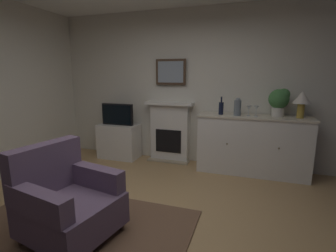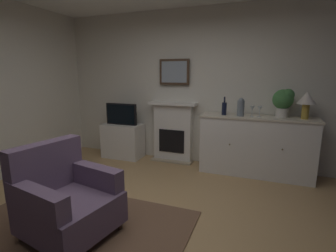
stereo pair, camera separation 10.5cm
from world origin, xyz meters
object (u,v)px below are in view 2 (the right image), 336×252
fireplace_unit (173,132)px  wine_bottle (224,108)px  armchair (66,199)px  tv_cabinet (123,141)px  table_lamp (307,100)px  framed_picture (174,72)px  tv_set (121,114)px  sideboard_cabinet (255,146)px  potted_plant_small (284,100)px  wine_glass_left (252,109)px  vase_decorative (241,107)px  wine_glass_center (260,109)px

fireplace_unit → wine_bottle: size_ratio=3.79×
armchair → tv_cabinet: bearing=107.5°
fireplace_unit → table_lamp: 2.21m
tv_cabinet → framed_picture: bearing=12.0°
armchair → table_lamp: bearing=44.5°
wine_bottle → tv_cabinet: size_ratio=0.39×
fireplace_unit → tv_set: bearing=-169.2°
sideboard_cabinet → tv_cabinet: 2.43m
framed_picture → sideboard_cabinet: framed_picture is taller
potted_plant_small → armchair: bearing=-131.1°
fireplace_unit → wine_glass_left: wine_glass_left is taller
tv_set → armchair: tv_set is taller
wine_bottle → tv_cabinet: bearing=178.4°
wine_bottle → wine_glass_left: wine_bottle is taller
potted_plant_small → framed_picture: bearing=174.4°
tv_cabinet → sideboard_cabinet: bearing=-0.4°
framed_picture → vase_decorative: 1.34m
wine_glass_center → tv_set: size_ratio=0.27×
tv_set → sideboard_cabinet: bearing=0.2°
fireplace_unit → wine_glass_center: (1.47, -0.22, 0.52)m
sideboard_cabinet → wine_bottle: (-0.51, -0.04, 0.58)m
fireplace_unit → potted_plant_small: potted_plant_small is taller
tv_set → potted_plant_small: 2.80m
framed_picture → sideboard_cabinet: size_ratio=0.32×
fireplace_unit → sideboard_cabinet: size_ratio=0.64×
tv_set → armchair: 2.45m
wine_glass_center → tv_set: wine_glass_center is taller
fireplace_unit → vase_decorative: 1.33m
sideboard_cabinet → wine_glass_center: 0.60m
tv_cabinet → tv_set: tv_set is taller
wine_glass_left → vase_decorative: 0.17m
potted_plant_small → fireplace_unit: bearing=175.8°
wine_bottle → wine_glass_left: (0.42, -0.00, 0.01)m
sideboard_cabinet → potted_plant_small: size_ratio=4.02×
tv_set → wine_glass_center: bearing=-0.7°
table_lamp → wine_glass_left: 0.75m
wine_glass_center → vase_decorative: (-0.28, -0.01, 0.02)m
fireplace_unit → tv_cabinet: (-0.97, -0.16, -0.22)m
fireplace_unit → tv_set: (-0.97, -0.19, 0.30)m
vase_decorative → sideboard_cabinet: bearing=11.1°
framed_picture → armchair: bearing=-95.6°
fireplace_unit → wine_bottle: (0.94, -0.22, 0.51)m
table_lamp → vase_decorative: bearing=-176.8°
wine_glass_left → armchair: wine_glass_left is taller
tv_cabinet → potted_plant_small: size_ratio=1.74×
wine_glass_left → vase_decorative: bearing=-176.2°
framed_picture → table_lamp: bearing=-6.1°
potted_plant_small → table_lamp: bearing=-8.7°
wine_glass_left → wine_glass_center: bearing=-0.4°
framed_picture → wine_glass_center: bearing=-10.1°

